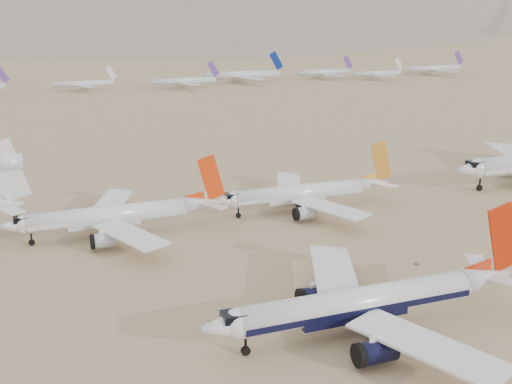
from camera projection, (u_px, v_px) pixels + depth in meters
ground at (444, 333)px, 91.57m from camera, size 7000.00×7000.00×0.00m
main_airliner at (371, 301)px, 91.07m from camera, size 48.05×46.93×16.96m
row2_gold_tail at (306, 193)px, 145.82m from camera, size 41.52×40.61×14.78m
row2_orange_tail at (117, 215)px, 129.77m from camera, size 42.67×41.74×15.22m
distant_storage_row at (69, 83)px, 350.33m from camera, size 508.66×63.59×16.09m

